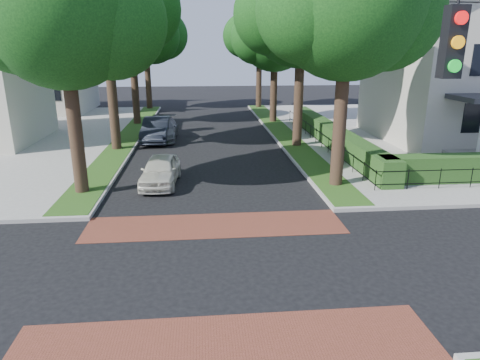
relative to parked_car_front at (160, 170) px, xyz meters
name	(u,v)px	position (x,y,z in m)	size (l,w,h in m)	color
ground	(220,271)	(2.30, -8.16, -0.66)	(120.00, 120.00, 0.00)	black
sidewalk_ne	(470,131)	(21.80, 10.84, -0.59)	(30.00, 30.00, 0.15)	gray
crosswalk_far	(215,225)	(2.30, -4.96, -0.66)	(9.00, 2.20, 0.01)	brown
crosswalk_near	(226,347)	(2.30, -11.36, -0.66)	(9.00, 2.20, 0.01)	brown
grass_strip_ne	(283,132)	(7.70, 10.94, -0.50)	(1.60, 29.80, 0.02)	#284F16
grass_strip_nw	(129,135)	(-3.10, 10.94, -0.50)	(1.60, 29.80, 0.02)	#284F16
tree_right_near	(349,4)	(7.90, -0.93, 6.97)	(7.75, 6.67, 10.66)	black
tree_right_mid	(303,11)	(7.91, 7.08, 7.33)	(8.25, 7.09, 11.22)	black
tree_right_far	(276,35)	(7.90, 16.06, 6.25)	(7.25, 6.23, 9.74)	black
tree_right_back	(260,34)	(7.90, 25.06, 6.61)	(7.50, 6.45, 10.20)	black
tree_left_near	(66,12)	(-3.10, -0.94, 6.61)	(7.50, 6.45, 10.20)	black
tree_left_mid	(107,2)	(-3.09, 7.08, 7.68)	(8.00, 6.88, 11.48)	black
tree_left_far	(133,32)	(-3.10, 16.05, 6.46)	(7.00, 6.02, 9.86)	black
tree_left_back	(146,32)	(-3.10, 25.07, 6.75)	(7.75, 6.66, 10.44)	black
hedge_main_road	(332,135)	(10.00, 6.84, 0.09)	(1.00, 18.00, 1.20)	#1F3F16
fence_main_road	(319,138)	(9.20, 6.84, -0.06)	(0.06, 18.00, 0.90)	black
house_left_far	(36,58)	(-13.19, 23.83, 4.38)	(10.00, 9.00, 10.14)	beige
parked_car_front	(160,170)	(0.00, 0.00, 0.00)	(1.56, 3.88, 1.32)	silver
parked_car_middle	(157,130)	(-1.05, 9.52, 0.12)	(1.66, 4.75, 1.56)	black
parked_car_rear	(162,129)	(-0.74, 10.15, 0.03)	(1.95, 4.79, 1.39)	slate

